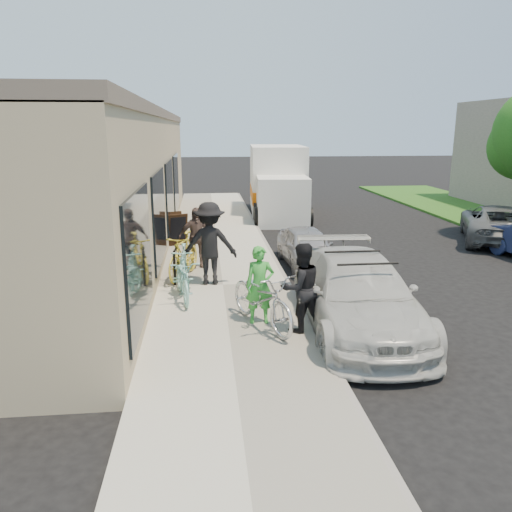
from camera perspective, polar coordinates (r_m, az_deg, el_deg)
name	(u,v)px	position (r m, az deg, el deg)	size (l,w,h in m)	color
ground	(341,339)	(9.24, 9.64, -9.36)	(120.00, 120.00, 0.00)	black
sidewalk	(223,288)	(11.70, -3.80, -3.63)	(3.00, 34.00, 0.15)	#B5B2A3
curb	(288,286)	(11.86, 3.71, -3.43)	(0.12, 34.00, 0.13)	gray
storefront	(112,180)	(16.44, -16.12, 8.37)	(3.60, 20.00, 4.22)	tan
bike_rack	(176,261)	(11.88, -9.10, -0.62)	(0.11, 0.59, 0.83)	black
sandwich_board	(176,229)	(15.69, -9.15, 3.09)	(0.80, 0.80, 1.00)	black
sedan_white	(357,294)	(9.53, 11.45, -4.25)	(2.16, 4.83, 1.42)	beige
sedan_silver	(307,247)	(13.75, 5.82, 1.05)	(1.26, 3.13, 1.07)	#9B9BA0
moving_truck	(278,185)	(21.87, 2.51, 8.12)	(2.65, 6.14, 2.95)	white
far_car_gray	(497,223)	(18.47, 25.80, 3.37)	(2.05, 4.44, 1.23)	#56595B
tandem_bike	(262,298)	(9.10, 0.71, -4.87)	(0.71, 2.04, 1.07)	silver
woman_rider	(260,285)	(9.22, 0.44, -3.34)	(0.53, 0.35, 1.46)	green
man_standing	(301,287)	(8.88, 5.14, -3.61)	(0.78, 0.61, 1.61)	black
cruiser_bike_a	(183,267)	(11.39, -8.29, -1.29)	(0.46, 1.63, 0.98)	#8ACEC4
cruiser_bike_b	(183,279)	(10.69, -8.36, -2.56)	(0.60, 1.71, 0.90)	#8ACEC4
cruiser_bike_c	(183,255)	(12.21, -8.29, 0.06)	(0.52, 1.83, 1.10)	gold
bystander_a	(210,243)	(11.55, -5.31, 1.43)	(1.24, 0.71, 1.92)	black
bystander_b	(196,237)	(13.05, -6.87, 2.12)	(0.92, 0.38, 1.58)	brown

